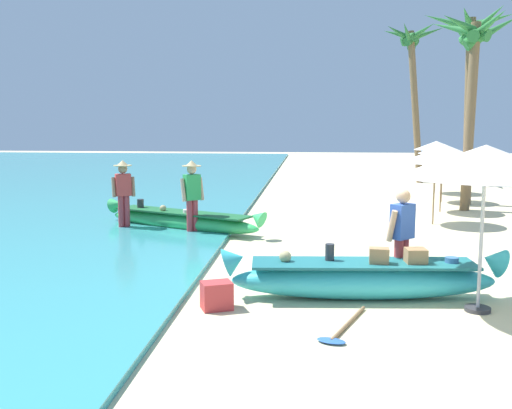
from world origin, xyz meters
name	(u,v)px	position (x,y,z in m)	size (l,w,h in m)	color
ground_plane	(353,280)	(0.00, 0.00, 0.00)	(80.00, 80.00, 0.00)	beige
boat_cyan_foreground	(363,278)	(0.07, -1.07, 0.32)	(4.30, 1.05, 0.85)	#33B2BC
boat_green_midground	(182,220)	(-3.87, 4.15, 0.26)	(4.36, 2.39, 0.73)	#38B760
person_vendor_hatted	(192,192)	(-3.49, 3.63, 1.01)	(0.56, 0.49, 1.75)	#B2383D
person_tourist_customer	(402,234)	(0.69, -0.62, 0.92)	(0.53, 0.52, 1.62)	#B2383D
person_vendor_assistant	(123,190)	(-5.26, 4.03, 1.00)	(0.58, 0.45, 1.72)	#B2383D
patio_umbrella_large	(485,162)	(1.63, -1.54, 2.11)	(2.34, 2.34, 2.34)	#B7B7BC
parasol_row_0	(435,157)	(2.40, 5.67, 1.75)	(1.60, 1.60, 1.91)	#8E6B47
parasol_row_1	(442,152)	(3.02, 7.85, 1.75)	(1.60, 1.60, 1.91)	#8E6B47
parasol_row_2	(443,149)	(3.50, 10.02, 1.75)	(1.60, 1.60, 1.91)	#8E6B47
parasol_row_3	(436,146)	(3.77, 12.49, 1.75)	(1.60, 1.60, 1.91)	#8E6B47
palm_tree_tall_inland	(470,47)	(4.07, 9.55, 4.91)	(2.80, 2.60, 6.11)	brown
palm_tree_leaning_seaward	(474,53)	(3.88, 8.27, 4.57)	(2.47, 2.71, 5.75)	brown
palm_tree_far_behind	(412,53)	(3.35, 16.24, 5.45)	(2.59, 2.70, 6.67)	brown
cooler_box	(217,296)	(-2.05, -1.79, 0.20)	(0.42, 0.33, 0.40)	#C63838
paddle	(342,329)	(-0.31, -2.55, 0.03)	(0.72, 1.51, 0.05)	#8E6B47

